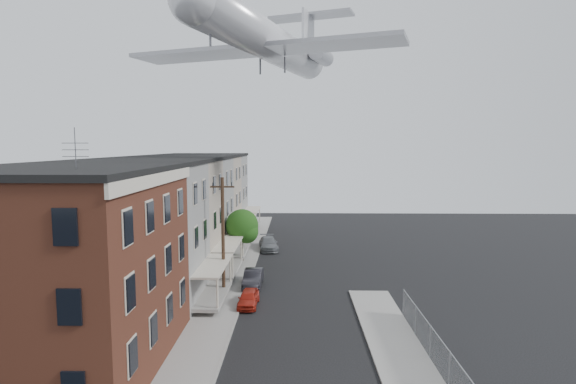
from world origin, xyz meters
name	(u,v)px	position (x,y,z in m)	size (l,w,h in m)	color
sidewalk_left	(236,273)	(-5.50, 24.00, 0.06)	(3.00, 62.00, 0.12)	gray
sidewalk_right	(411,378)	(5.50, 6.00, 0.06)	(3.00, 26.00, 0.12)	gray
curb_left	(252,273)	(-4.05, 24.00, 0.07)	(0.15, 62.00, 0.14)	gray
curb_right	(381,377)	(4.05, 6.00, 0.07)	(0.15, 26.00, 0.14)	gray
corner_building	(61,268)	(-12.00, 7.00, 5.16)	(10.31, 12.30, 12.15)	#3B1D13
row_house_a	(131,233)	(-11.96, 16.50, 5.13)	(11.98, 7.00, 10.30)	slate
row_house_b	(161,217)	(-11.96, 23.50, 5.13)	(11.98, 7.00, 10.30)	gray
row_house_c	(181,206)	(-11.96, 30.50, 5.13)	(11.98, 7.00, 10.30)	slate
row_house_d	(196,198)	(-11.96, 37.50, 5.13)	(11.98, 7.00, 10.30)	gray
row_house_e	(208,192)	(-11.96, 44.50, 5.13)	(11.98, 7.00, 10.30)	slate
chainlink_fence	(450,370)	(7.00, 5.00, 1.00)	(0.06, 18.06, 1.90)	gray
utility_pole	(223,235)	(-5.60, 18.00, 4.67)	(1.80, 0.26, 9.00)	black
street_tree	(243,227)	(-5.27, 27.92, 3.45)	(3.22, 3.20, 5.20)	black
car_near	(248,298)	(-3.50, 15.84, 0.57)	(1.34, 3.33, 1.13)	#B32517
car_mid	(253,278)	(-3.60, 20.34, 0.67)	(1.43, 4.09, 1.35)	black
car_far	(268,244)	(-3.16, 33.18, 0.68)	(1.90, 4.68, 1.36)	slate
airplane	(271,43)	(-2.44, 26.26, 20.50)	(24.20, 27.70, 8.05)	silver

